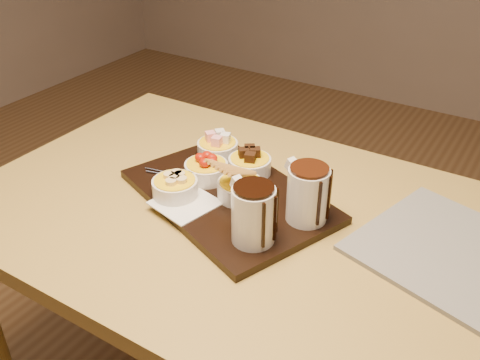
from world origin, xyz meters
The scene contains 12 objects.
dining_table centered at (0.00, 0.00, 0.65)m, with size 1.20×0.80×0.75m.
serving_board centered at (-0.05, 0.02, 0.76)m, with size 0.46×0.30×0.02m, color black.
napkin centered at (-0.10, -0.06, 0.77)m, with size 0.12×0.12×0.00m, color white.
bowl_marshmallows centered at (-0.16, 0.15, 0.79)m, with size 0.10×0.10×0.04m, color silver.
bowl_cake centered at (-0.05, 0.12, 0.79)m, with size 0.10×0.10×0.04m, color silver.
bowl_strawberries centered at (-0.12, 0.05, 0.79)m, with size 0.10×0.10×0.04m, color silver.
bowl_biscotti centered at (-0.01, 0.02, 0.79)m, with size 0.10×0.10×0.04m, color silver.
bowl_bananas centered at (-0.14, -0.05, 0.79)m, with size 0.10×0.10×0.04m, color silver.
pitcher_dark_chocolate centered at (0.09, -0.09, 0.83)m, with size 0.08×0.08×0.12m, color silver.
pitcher_milk_chocolate centered at (0.14, 0.02, 0.83)m, with size 0.08×0.08×0.12m, color silver.
fondue_skewers centered at (-0.14, 0.03, 0.77)m, with size 0.26×0.03×0.01m, color silver, non-canonical shape.
newspaper centered at (0.45, 0.08, 0.76)m, with size 0.39×0.32×0.01m, color beige.
Camera 1 is at (0.50, -0.81, 1.41)m, focal length 40.00 mm.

